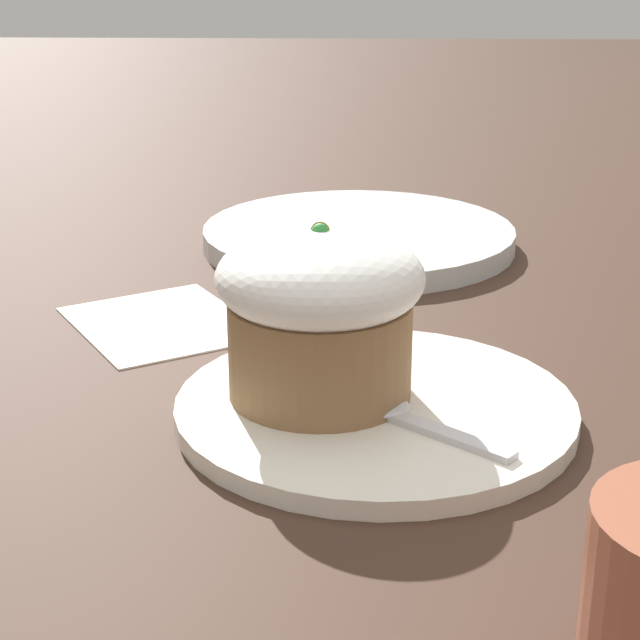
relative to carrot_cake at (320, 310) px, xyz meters
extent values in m
plane|color=#3D281E|center=(-0.01, -0.03, -0.06)|extent=(4.00, 4.00, 0.00)
cylinder|color=white|center=(-0.01, -0.03, -0.05)|extent=(0.22, 0.22, 0.01)
cylinder|color=olive|center=(0.00, 0.00, -0.02)|extent=(0.10, 0.10, 0.05)
ellipsoid|color=white|center=(0.00, 0.00, 0.02)|extent=(0.11, 0.11, 0.05)
cone|color=orange|center=(0.01, 0.00, 0.04)|extent=(0.01, 0.01, 0.01)
sphere|color=green|center=(0.00, 0.00, 0.04)|extent=(0.01, 0.01, 0.01)
cube|color=silver|center=(-0.05, -0.06, -0.05)|extent=(0.06, 0.07, 0.00)
ellipsoid|color=silver|center=(-0.02, -0.03, -0.04)|extent=(0.05, 0.05, 0.01)
cylinder|color=silver|center=(0.32, -0.02, -0.05)|extent=(0.25, 0.25, 0.02)
cube|color=white|center=(0.13, 0.11, -0.06)|extent=(0.16, 0.15, 0.00)
camera|label=1|loc=(-0.53, -0.02, 0.19)|focal=60.00mm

